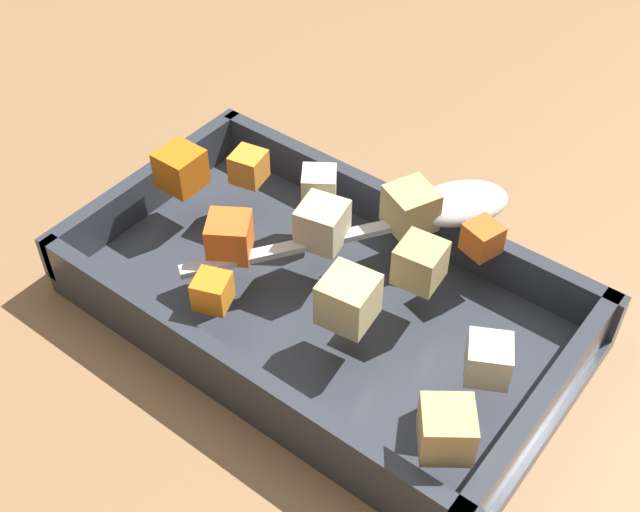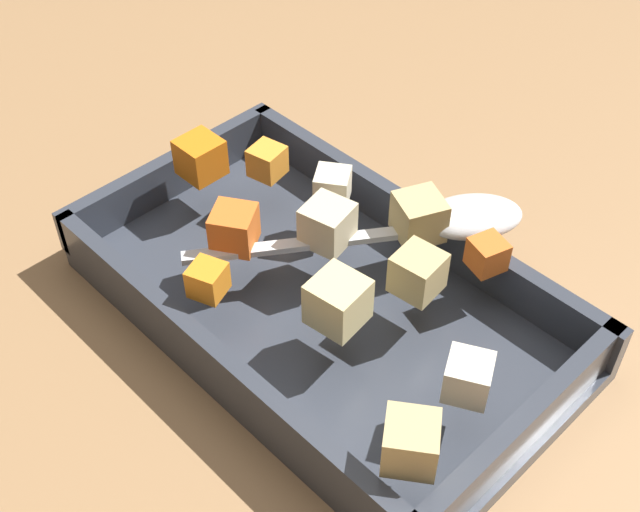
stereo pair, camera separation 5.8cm
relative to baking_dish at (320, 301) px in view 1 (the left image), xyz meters
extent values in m
plane|color=#936D47|center=(0.00, 0.01, -0.02)|extent=(4.00, 4.00, 0.00)
cube|color=#333842|center=(0.00, 0.00, -0.01)|extent=(0.36, 0.21, 0.01)
cube|color=#333842|center=(0.00, -0.10, 0.02)|extent=(0.36, 0.01, 0.04)
cube|color=#333842|center=(0.00, 0.10, 0.02)|extent=(0.36, 0.01, 0.04)
cube|color=#333842|center=(-0.18, 0.00, 0.02)|extent=(0.01, 0.21, 0.04)
cube|color=#333842|center=(0.18, 0.00, 0.02)|extent=(0.01, 0.21, 0.04)
cube|color=orange|center=(0.04, 0.07, 0.05)|extent=(0.03, 0.03, 0.02)
cube|color=orange|center=(-0.08, -0.08, 0.05)|extent=(0.03, 0.03, 0.02)
cube|color=orange|center=(0.06, 0.03, 0.05)|extent=(0.04, 0.04, 0.03)
cube|color=orange|center=(0.14, -0.01, 0.05)|extent=(0.03, 0.03, 0.03)
cube|color=orange|center=(0.10, -0.04, 0.05)|extent=(0.03, 0.03, 0.02)
cube|color=beige|center=(0.02, -0.02, 0.05)|extent=(0.04, 0.04, 0.03)
cube|color=tan|center=(-0.06, -0.03, 0.05)|extent=(0.03, 0.03, 0.03)
cube|color=#E0CC89|center=(-0.04, 0.03, 0.05)|extent=(0.04, 0.04, 0.03)
cube|color=tan|center=(-0.15, 0.07, 0.05)|extent=(0.04, 0.04, 0.03)
cube|color=tan|center=(-0.03, -0.07, 0.05)|extent=(0.04, 0.04, 0.03)
cube|color=silver|center=(-0.14, 0.01, 0.05)|extent=(0.04, 0.04, 0.03)
cube|color=beige|center=(0.05, -0.06, 0.05)|extent=(0.04, 0.04, 0.03)
ellipsoid|color=silver|center=(-0.05, -0.11, 0.05)|extent=(0.08, 0.09, 0.02)
cube|color=silver|center=(0.02, -0.01, 0.04)|extent=(0.11, 0.15, 0.01)
camera|label=1|loc=(-0.25, 0.33, 0.45)|focal=46.65mm
camera|label=2|loc=(-0.30, 0.29, 0.45)|focal=46.65mm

